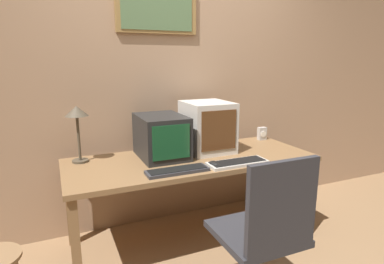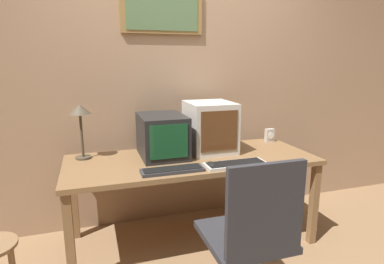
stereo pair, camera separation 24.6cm
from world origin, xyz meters
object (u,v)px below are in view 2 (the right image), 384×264
Objects in this scene: desk_clock at (270,135)px; keyboard_side at (236,164)px; monitor_left at (162,136)px; mouse_near_keyboard at (211,165)px; keyboard_main at (173,170)px; desk_lamp at (80,115)px; office_chair at (249,250)px; monitor_right at (210,127)px.

keyboard_side is at bearing -137.84° from desk_clock.
monitor_left reaches higher than desk_clock.
mouse_near_keyboard is at bearing 171.21° from keyboard_side.
keyboard_main is 0.84m from desk_lamp.
office_chair reaches higher than mouse_near_keyboard.
desk_lamp is 0.44× the size of office_chair.
office_chair is at bearing -107.30° from keyboard_side.
office_chair is at bearing -74.82° from monitor_left.
monitor_left reaches higher than keyboard_main.
monitor_right is 0.46m from mouse_near_keyboard.
desk_lamp reaches higher than monitor_right.
keyboard_side is (0.45, -0.41, -0.15)m from monitor_left.
desk_lamp is at bearing 128.23° from office_chair.
desk_lamp is (-1.05, 0.52, 0.33)m from keyboard_side.
keyboard_main is at bearing -136.33° from monitor_right.
monitor_right is at bearing 2.29° from monitor_left.
desk_lamp is 1.54m from office_chair.
monitor_right is 3.41× the size of desk_clock.
mouse_near_keyboard is 0.95m from desk_clock.
monitor_right reaches higher than office_chair.
desk_clock is at bearing 55.09° from office_chair.
desk_clock reaches higher than keyboard_side.
desk_lamp is (-1.66, -0.03, 0.28)m from desk_clock.
monitor_right reaches higher than keyboard_side.
desk_clock is at bearing 0.99° from desk_lamp.
desk_clock is 0.29× the size of desk_lamp.
desk_lamp is at bearing -179.01° from desk_clock.
monitor_left is 1.03× the size of keyboard_side.
desk_lamp is at bearing 150.39° from mouse_near_keyboard.
mouse_near_keyboard is 0.10× the size of office_chair.
mouse_near_keyboard is 0.68m from office_chair.
mouse_near_keyboard reaches higher than keyboard_main.
desk_lamp reaches higher than desk_clock.
keyboard_main is at bearing 115.48° from office_chair.
monitor_left is at bearing 87.54° from keyboard_main.
desk_clock is 0.12× the size of office_chair.
desk_clock is at bearing 7.86° from monitor_left.
monitor_left reaches higher than mouse_near_keyboard.
office_chair is (0.28, -0.60, -0.30)m from keyboard_main.
monitor_left is 3.86× the size of desk_clock.
desk_clock reaches higher than mouse_near_keyboard.
monitor_left is at bearing 125.55° from mouse_near_keyboard.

